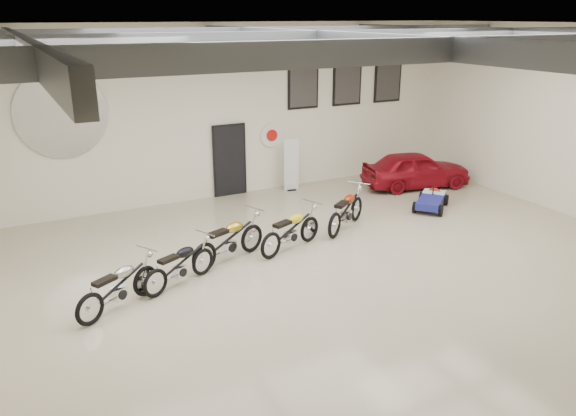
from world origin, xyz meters
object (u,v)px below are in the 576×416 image
motorcycle_black (179,264)px  vintage_car (416,169)px  motorcycle_yellow (291,229)px  go_kart (432,196)px  banner_stand (291,164)px  motorcycle_silver (118,285)px  motorcycle_red (346,209)px  motorcycle_gold (229,239)px

motorcycle_black → vintage_car: vintage_car is taller
motorcycle_black → motorcycle_yellow: motorcycle_yellow is taller
motorcycle_black → go_kart: (7.80, 1.43, -0.14)m
banner_stand → motorcycle_yellow: bearing=-108.0°
motorcycle_silver → motorcycle_black: bearing=-11.8°
motorcycle_red → banner_stand: bearing=51.1°
motorcycle_yellow → go_kart: 5.05m
motorcycle_silver → motorcycle_red: (5.98, 1.55, 0.03)m
banner_stand → motorcycle_silver: (-6.31, -5.14, -0.37)m
banner_stand → vintage_car: bearing=-12.5°
motorcycle_black → motorcycle_yellow: 2.88m
motorcycle_gold → motorcycle_red: (3.38, 0.49, -0.01)m
motorcycle_silver → vintage_car: bearing=-10.0°
banner_stand → vintage_car: banner_stand is taller
motorcycle_silver → motorcycle_yellow: bearing=-16.3°
vintage_car → motorcycle_red: bearing=129.8°
motorcycle_red → motorcycle_gold: bearing=154.5°
motorcycle_silver → motorcycle_gold: motorcycle_gold is taller
motorcycle_silver → motorcycle_yellow: 4.24m
motorcycle_red → vintage_car: (3.97, 2.08, 0.06)m
motorcycle_silver → motorcycle_gold: (2.60, 1.06, 0.04)m
motorcycle_gold → motorcycle_red: motorcycle_gold is taller
motorcycle_gold → go_kart: bearing=-14.3°
motorcycle_red → vintage_car: size_ratio=0.59×
motorcycle_black → go_kart: size_ratio=1.00×
motorcycle_gold → motorcycle_black: bearing=-175.4°
motorcycle_silver → vintage_car: vintage_car is taller
banner_stand → motorcycle_gold: 5.52m
motorcycle_red → vintage_car: 4.49m
banner_stand → motorcycle_gold: banner_stand is taller
motorcycle_gold → motorcycle_yellow: 1.51m
banner_stand → motorcycle_red: size_ratio=0.85×
banner_stand → motorcycle_silver: bearing=-130.9°
banner_stand → vintage_car: 3.96m
motorcycle_silver → motorcycle_red: size_ratio=0.93×
motorcycle_silver → motorcycle_black: size_ratio=1.04×
vintage_car → go_kart: bearing=166.1°
motorcycle_silver → motorcycle_gold: 2.81m
motorcycle_red → go_kart: (3.10, 0.31, -0.20)m
motorcycle_yellow → motorcycle_black: bearing=170.8°
motorcycle_silver → go_kart: motorcycle_silver is taller
banner_stand → motorcycle_yellow: banner_stand is taller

